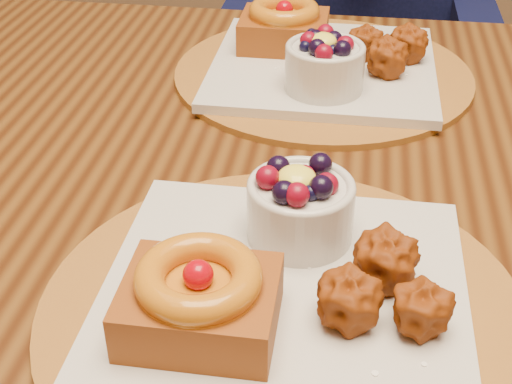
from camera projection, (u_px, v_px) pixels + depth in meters
The scene contains 4 objects.
dining_table at pixel (305, 225), 0.78m from camera, with size 1.60×0.90×0.76m.
place_setting_near at pixel (281, 283), 0.55m from camera, with size 0.38×0.38×0.09m.
place_setting_far at pixel (321, 59), 0.90m from camera, with size 0.38×0.38×0.09m.
chair_far at pixel (335, 99), 1.51m from camera, with size 0.43×0.43×0.84m.
Camera 1 is at (-0.05, -0.56, 1.14)m, focal length 50.00 mm.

